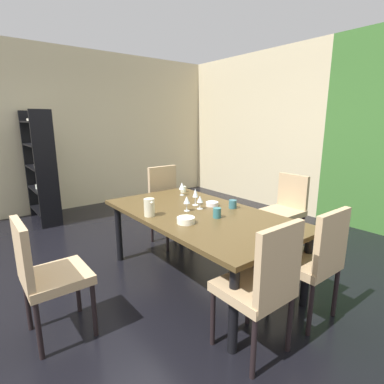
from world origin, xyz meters
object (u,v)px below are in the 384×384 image
at_px(chair_head_near, 45,272).
at_px(wine_glass_south, 187,200).
at_px(chair_right_far, 314,258).
at_px(serving_bowl_left, 186,220).
at_px(wine_glass_east, 182,186).
at_px(wine_glass_front, 200,200).
at_px(dining_table, 199,219).
at_px(pitcher_corner, 149,207).
at_px(wine_glass_west, 195,194).
at_px(chair_left_far, 168,201).
at_px(chair_head_far, 286,206).
at_px(cup_center, 217,213).
at_px(cup_right, 233,204).
at_px(display_shelf, 40,167).
at_px(serving_bowl_near_window, 212,204).
at_px(cup_rear, 183,189).
at_px(chair_right_near, 262,283).

xyz_separation_m(chair_head_near, wine_glass_south, (-0.09, 1.35, 0.30)).
xyz_separation_m(chair_right_far, serving_bowl_left, (-0.87, -0.62, 0.21)).
height_order(chair_head_near, wine_glass_east, chair_head_near).
bearing_deg(chair_right_far, wine_glass_front, 101.92).
bearing_deg(wine_glass_east, wine_glass_front, -19.05).
relative_size(dining_table, pitcher_corner, 11.95).
bearing_deg(wine_glass_west, chair_left_far, 167.17).
relative_size(chair_head_far, wine_glass_front, 6.81).
height_order(cup_center, pitcher_corner, pitcher_corner).
xyz_separation_m(wine_glass_east, cup_right, (0.77, 0.08, -0.07)).
height_order(display_shelf, cup_center, display_shelf).
distance_m(wine_glass_south, serving_bowl_near_window, 0.34).
bearing_deg(serving_bowl_left, chair_right_far, 35.19).
bearing_deg(chair_head_near, serving_bowl_near_window, 92.36).
bearing_deg(serving_bowl_near_window, cup_rear, 169.02).
relative_size(wine_glass_west, cup_right, 2.08).
bearing_deg(chair_head_near, display_shelf, 168.10).
bearing_deg(chair_head_far, chair_right_far, 133.03).
distance_m(wine_glass_west, serving_bowl_near_window, 0.21).
height_order(chair_right_far, serving_bowl_left, chair_right_far).
relative_size(wine_glass_east, cup_right, 1.82).
height_order(serving_bowl_near_window, cup_rear, cup_rear).
bearing_deg(wine_glass_south, pitcher_corner, -103.23).
bearing_deg(wine_glass_east, chair_left_far, 174.27).
relative_size(chair_left_far, display_shelf, 0.57).
xyz_separation_m(display_shelf, wine_glass_south, (2.92, 0.72, -0.05)).
bearing_deg(chair_right_near, wine_glass_east, 70.68).
xyz_separation_m(chair_right_near, wine_glass_south, (-1.17, 0.25, 0.28)).
bearing_deg(wine_glass_east, cup_center, -16.04).
xyz_separation_m(wine_glass_west, cup_right, (0.33, 0.23, -0.08)).
relative_size(chair_head_far, chair_left_far, 0.92).
bearing_deg(wine_glass_south, chair_right_far, 18.46).
height_order(chair_right_far, chair_right_near, chair_right_near).
height_order(display_shelf, wine_glass_south, display_shelf).
distance_m(chair_head_far, chair_left_far, 1.54).
bearing_deg(cup_right, wine_glass_south, -116.13).
relative_size(dining_table, wine_glass_south, 13.46).
bearing_deg(wine_glass_east, chair_right_near, -19.32).
height_order(chair_right_near, cup_center, chair_right_near).
xyz_separation_m(dining_table, cup_right, (0.10, 0.37, 0.11)).
xyz_separation_m(wine_glass_front, cup_right, (0.19, 0.28, -0.06)).
xyz_separation_m(serving_bowl_near_window, pitcher_corner, (-0.10, -0.70, 0.06)).
distance_m(wine_glass_south, serving_bowl_left, 0.38).
bearing_deg(wine_glass_east, wine_glass_south, -32.07).
bearing_deg(wine_glass_front, serving_bowl_near_window, 93.03).
relative_size(wine_glass_west, serving_bowl_near_window, 1.35).
distance_m(cup_right, cup_rear, 0.90).
xyz_separation_m(chair_left_far, wine_glass_west, (0.82, -0.19, 0.29)).
bearing_deg(wine_glass_south, cup_center, 14.69).
bearing_deg(wine_glass_west, serving_bowl_left, -46.83).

